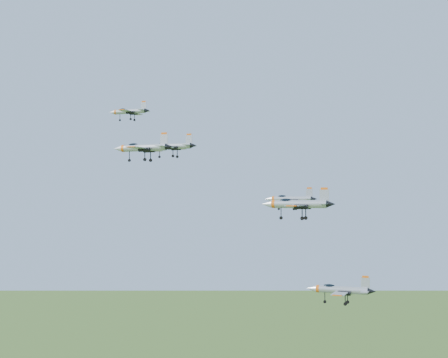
% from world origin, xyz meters
% --- Properties ---
extents(jet_lead, '(10.88, 9.00, 2.91)m').
position_xyz_m(jet_lead, '(-25.90, 9.83, 163.41)').
color(jet_lead, '#9CA1A8').
extents(jet_left_high, '(12.23, 10.08, 3.27)m').
position_xyz_m(jet_left_high, '(-11.00, 2.96, 153.98)').
color(jet_left_high, '#9CA1A8').
extents(jet_right_high, '(12.48, 10.27, 3.34)m').
position_xyz_m(jet_right_high, '(-6.27, -17.07, 151.87)').
color(jet_right_high, '#9CA1A8').
extents(jet_left_low, '(10.71, 8.84, 2.86)m').
position_xyz_m(jet_left_low, '(16.60, 1.57, 142.38)').
color(jet_left_low, '#9CA1A8').
extents(jet_right_low, '(13.61, 11.18, 3.65)m').
position_xyz_m(jet_right_low, '(21.39, -9.95, 141.42)').
color(jet_right_low, '#9CA1A8').
extents(jet_trail, '(13.07, 10.75, 3.50)m').
position_xyz_m(jet_trail, '(27.04, -1.19, 125.41)').
color(jet_trail, '#9CA1A8').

